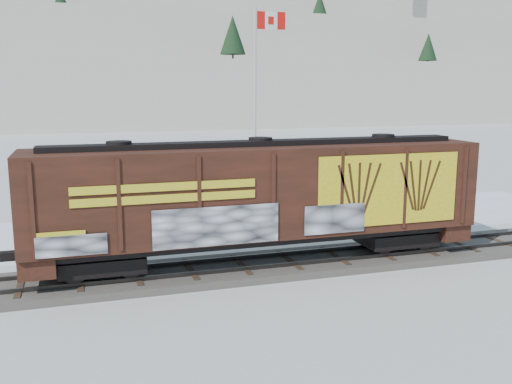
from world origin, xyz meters
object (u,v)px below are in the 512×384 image
object	(u,v)px
hopper_railcar	(261,194)
car_silver	(191,217)
flagpole	(257,135)
car_dark	(378,201)
car_white	(315,207)

from	to	relation	value
hopper_railcar	car_silver	size ratio (longest dim) A/B	3.87
flagpole	car_dark	size ratio (longest dim) A/B	2.51
car_silver	flagpole	bearing A→B (deg)	-49.97
car_silver	car_dark	bearing A→B (deg)	-90.57
flagpole	hopper_railcar	bearing A→B (deg)	-106.87
hopper_railcar	car_dark	distance (m)	12.54
car_silver	car_white	world-z (taller)	car_white
hopper_railcar	flagpole	xyz separation A→B (m)	(3.65, 12.04, 1.28)
hopper_railcar	car_white	bearing A→B (deg)	52.46
flagpole	car_white	xyz separation A→B (m)	(1.55, -5.27, -3.43)
car_dark	car_silver	bearing A→B (deg)	75.88
car_white	car_silver	bearing A→B (deg)	104.14
car_white	car_dark	world-z (taller)	car_white
car_white	car_dark	size ratio (longest dim) A/B	1.11
car_silver	car_dark	size ratio (longest dim) A/B	0.97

